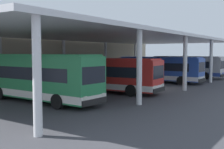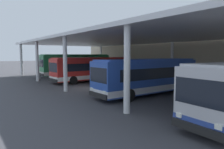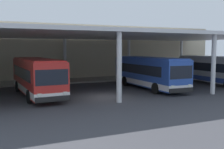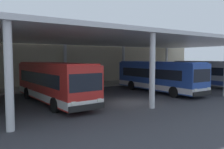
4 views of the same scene
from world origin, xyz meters
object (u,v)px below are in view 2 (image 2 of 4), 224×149
bus_middle_bay (148,76)px  bus_second_bay (91,69)px  bus_nearest_bay (76,65)px  banner_sign (104,63)px

bus_middle_bay → bus_second_bay: bearing=177.7°
bus_nearest_bay → bus_middle_bay: bus_nearest_bay is taller
bus_nearest_bay → bus_middle_bay: 18.22m
bus_middle_bay → banner_sign: (-19.43, 8.15, 0.32)m
bus_nearest_bay → bus_second_bay: 7.28m
bus_middle_bay → banner_sign: bearing=157.2°
bus_second_bay → bus_middle_bay: (10.98, -0.43, 0.00)m
bus_second_bay → banner_sign: 11.45m
bus_nearest_bay → bus_middle_bay: size_ratio=1.08×
bus_nearest_bay → bus_second_bay: (7.14, -1.36, -0.19)m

